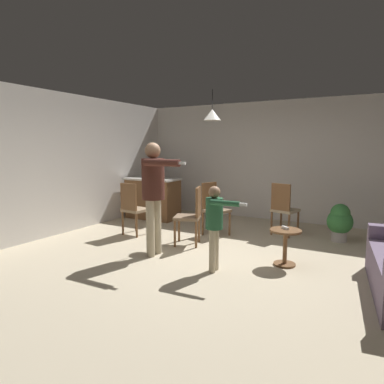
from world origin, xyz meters
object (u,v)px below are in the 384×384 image
Objects in this scene: person_adult at (154,186)px; dining_chair_by_counter at (133,207)px; potted_plant_corner at (340,221)px; spare_remote_on_table at (285,228)px; person_child at (215,219)px; kitchen_counter at (153,198)px; dining_chair_near_wall at (191,213)px; dining_chair_spare at (213,207)px; side_table_by_couch at (285,243)px; dining_chair_centre_back at (283,207)px.

person_adult is 1.74× the size of dining_chair_by_counter.
spare_remote_on_table is at bearing -107.99° from potted_plant_corner.
potted_plant_corner is 5.21× the size of spare_remote_on_table.
potted_plant_corner is (1.30, 2.41, -0.35)m from person_child.
kitchen_counter is 1.26× the size of dining_chair_near_wall.
person_child is at bearing -41.01° from kitchen_counter.
dining_chair_near_wall is at bearing -146.23° from potted_plant_corner.
dining_chair_by_counter reaches higher than potted_plant_corner.
dining_chair_near_wall is (1.87, -1.46, 0.07)m from kitchen_counter.
person_adult reaches higher than dining_chair_spare.
dining_chair_spare is (-1.62, 1.03, 0.22)m from side_table_by_couch.
dining_chair_near_wall reaches higher than spare_remote_on_table.
kitchen_counter is at bearing 116.81° from dining_chair_by_counter.
dining_chair_centre_back is 1.48× the size of potted_plant_corner.
dining_chair_centre_back is at bearing 169.09° from person_child.
kitchen_counter is 3.08m from dining_chair_centre_back.
person_child is 1.16× the size of dining_chair_centre_back.
dining_chair_centre_back and dining_chair_spare have the same top height.
kitchen_counter is at bearing 31.66° from dining_chair_near_wall.
dining_chair_spare is at bearing 170.16° from person_adult.
person_child reaches higher than dining_chair_near_wall.
person_child is 1.16× the size of dining_chair_near_wall.
dining_chair_near_wall reaches higher than kitchen_counter.
dining_chair_by_counter is at bearing -127.21° from person_adult.
side_table_by_couch is 1.94m from dining_chair_spare.
dining_chair_near_wall is 0.79m from dining_chair_spare.
side_table_by_couch is at bearing 129.05° from person_child.
dining_chair_spare is (0.03, 0.79, 0.00)m from dining_chair_near_wall.
person_child is 2.35m from dining_chair_centre_back.
side_table_by_couch is 0.52× the size of dining_chair_by_counter.
kitchen_counter is 3.92m from side_table_by_couch.
dining_chair_by_counter is 1.00× the size of dining_chair_spare.
kitchen_counter is 1.26× the size of dining_chair_by_counter.
dining_chair_by_counter is 1.00× the size of dining_chair_near_wall.
person_child is 1.71× the size of potted_plant_corner.
dining_chair_near_wall is at bearing 3.70° from dining_chair_by_counter.
person_child is 8.92× the size of spare_remote_on_table.
kitchen_counter reaches higher than side_table_by_couch.
spare_remote_on_table is (0.43, -1.60, -0.01)m from dining_chair_centre_back.
potted_plant_corner reaches higher than spare_remote_on_table.
person_child is at bearing 80.61° from person_adult.
dining_chair_spare is (-1.17, -0.60, 0.00)m from dining_chair_centre_back.
person_adult is 2.02m from spare_remote_on_table.
dining_chair_near_wall and dining_chair_centre_back have the same top height.
dining_chair_centre_back is (-0.45, 1.63, 0.22)m from side_table_by_couch.
dining_chair_spare is 1.48× the size of potted_plant_corner.
side_table_by_couch is at bearing -118.81° from dining_chair_near_wall.
dining_chair_near_wall is (-1.66, 0.25, 0.22)m from side_table_by_couch.
spare_remote_on_table is (1.61, -1.01, -0.01)m from dining_chair_spare.
dining_chair_spare is 1.90m from spare_remote_on_table.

